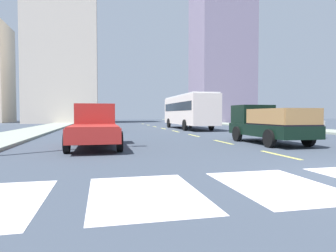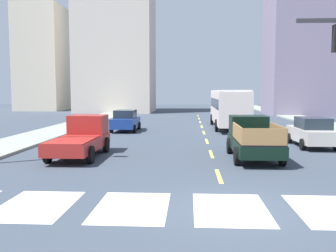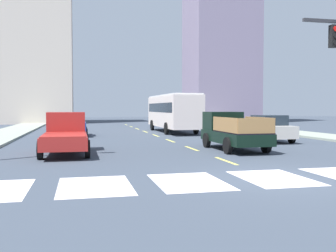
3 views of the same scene
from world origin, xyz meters
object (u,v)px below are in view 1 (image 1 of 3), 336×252
object	(u,v)px
pickup_stakebed	(265,125)
pickup_dark	(95,126)
city_bus	(189,109)
sedan_mid	(289,123)
sedan_near_left	(100,121)

from	to	relation	value
pickup_stakebed	pickup_dark	size ratio (longest dim) A/B	1.00
city_bus	sedan_mid	world-z (taller)	city_bus
city_bus	sedan_near_left	xyz separation A→B (m)	(-8.57, -2.92, -1.09)
city_bus	sedan_mid	distance (m)	11.51
pickup_stakebed	sedan_mid	bearing A→B (deg)	42.86
sedan_near_left	sedan_mid	distance (m)	14.60
city_bus	sedan_mid	bearing A→B (deg)	-72.28
city_bus	sedan_near_left	world-z (taller)	city_bus
sedan_mid	sedan_near_left	bearing A→B (deg)	145.69
city_bus	sedan_near_left	size ratio (longest dim) A/B	2.45
pickup_stakebed	pickup_dark	world-z (taller)	same
sedan_near_left	sedan_mid	bearing A→B (deg)	-31.15
pickup_dark	sedan_near_left	size ratio (longest dim) A/B	1.18
pickup_stakebed	sedan_mid	xyz separation A→B (m)	(4.04, 3.70, -0.08)
sedan_near_left	sedan_mid	xyz separation A→B (m)	(12.26, -7.93, 0.00)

